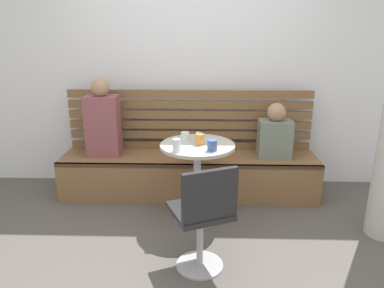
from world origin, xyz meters
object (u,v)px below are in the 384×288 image
object	(u,v)px
cafe_table	(197,167)
booth_bench	(189,175)
person_child_left	(275,134)
cup_tumbler_orange	(200,139)
cup_mug_blue	(212,145)
cup_water_clear	(177,145)
cup_espresso_small	(199,135)
person_adult	(103,121)
cup_glass_short	(185,136)
white_chair	(204,215)

from	to	relation	value
cafe_table	booth_bench	bearing A→B (deg)	100.73
person_child_left	cup_tumbler_orange	bearing A→B (deg)	-145.20
cafe_table	cup_mug_blue	size ratio (longest dim) A/B	7.79
cup_water_clear	person_child_left	bearing A→B (deg)	37.18
cup_espresso_small	person_adult	bearing A→B (deg)	161.10
cafe_table	cup_glass_short	size ratio (longest dim) A/B	9.25
booth_bench	person_adult	bearing A→B (deg)	178.78
cafe_table	cup_tumbler_orange	size ratio (longest dim) A/B	7.40
white_chair	cafe_table	bearing A→B (deg)	94.03
person_child_left	cup_water_clear	bearing A→B (deg)	-142.82
person_adult	white_chair	bearing A→B (deg)	-51.79
cup_tumbler_orange	cup_mug_blue	world-z (taller)	cup_tumbler_orange
cafe_table	cup_espresso_small	bearing A→B (deg)	87.64
booth_bench	person_child_left	xyz separation A→B (m)	(0.89, 0.02, 0.47)
person_adult	person_child_left	xyz separation A→B (m)	(1.79, -0.00, -0.12)
white_chair	cup_tumbler_orange	xyz separation A→B (m)	(-0.04, 0.80, 0.33)
cafe_table	cup_mug_blue	world-z (taller)	cup_mug_blue
cafe_table	white_chair	world-z (taller)	white_chair
white_chair	cup_espresso_small	xyz separation A→B (m)	(-0.05, 0.99, 0.30)
person_adult	cup_glass_short	world-z (taller)	person_adult
booth_bench	cup_espresso_small	world-z (taller)	cup_espresso_small
booth_bench	person_adult	world-z (taller)	person_adult
cup_mug_blue	person_child_left	bearing A→B (deg)	46.50
cup_mug_blue	person_adult	bearing A→B (deg)	147.83
booth_bench	person_child_left	bearing A→B (deg)	1.06
white_chair	cup_tumbler_orange	bearing A→B (deg)	92.53
cafe_table	white_chair	bearing A→B (deg)	-85.97
person_child_left	cup_water_clear	distance (m)	1.22
cup_glass_short	cup_mug_blue	distance (m)	0.38
booth_bench	cup_mug_blue	world-z (taller)	cup_mug_blue
booth_bench	cafe_table	xyz separation A→B (m)	(0.10, -0.51, 0.30)
white_chair	cup_water_clear	xyz separation A→B (m)	(-0.23, 0.60, 0.33)
person_adult	cup_glass_short	size ratio (longest dim) A/B	10.25
booth_bench	cup_glass_short	xyz separation A→B (m)	(-0.02, -0.40, 0.56)
white_chair	cup_mug_blue	distance (m)	0.71
cup_glass_short	cup_espresso_small	distance (m)	0.14
cup_glass_short	white_chair	bearing A→B (deg)	-79.35
cup_tumbler_orange	cup_espresso_small	world-z (taller)	cup_tumbler_orange
booth_bench	cup_espresso_small	xyz separation A→B (m)	(0.10, -0.32, 0.55)
cup_glass_short	cup_espresso_small	xyz separation A→B (m)	(0.12, 0.07, -0.01)
person_child_left	cup_mug_blue	distance (m)	0.98
cup_water_clear	white_chair	bearing A→B (deg)	-69.00
cafe_table	person_child_left	bearing A→B (deg)	33.40
person_child_left	cup_water_clear	xyz separation A→B (m)	(-0.97, -0.74, 0.10)
cup_glass_short	cup_water_clear	size ratio (longest dim) A/B	0.73
person_adult	cup_espresso_small	size ratio (longest dim) A/B	14.65
booth_bench	white_chair	distance (m)	1.35
cafe_table	cup_glass_short	xyz separation A→B (m)	(-0.12, 0.11, 0.26)
cup_glass_short	cup_water_clear	world-z (taller)	cup_water_clear
cup_mug_blue	cup_espresso_small	distance (m)	0.38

